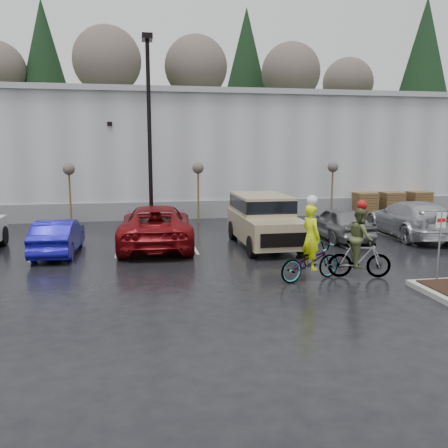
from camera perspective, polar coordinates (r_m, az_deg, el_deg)
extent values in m
plane|color=black|center=(13.28, 10.89, -8.47)|extent=(120.00, 120.00, 0.00)
cube|color=#A1A3A6|center=(34.08, -2.59, 8.45)|extent=(60.00, 15.00, 7.00)
cube|color=slate|center=(26.86, -0.32, 1.80)|extent=(60.00, 0.12, 1.00)
cube|color=#999B9E|center=(34.21, -2.63, 14.40)|extent=(60.50, 15.50, 0.30)
cube|color=#24411B|center=(56.96, -5.81, 8.26)|extent=(80.00, 25.00, 6.00)
cylinder|color=black|center=(23.77, -8.95, 10.37)|extent=(0.20, 0.20, 9.00)
cube|color=black|center=(24.30, -9.24, 21.28)|extent=(0.50, 1.00, 0.25)
cylinder|color=#513B20|center=(25.11, -18.00, 2.88)|extent=(0.10, 0.10, 2.80)
sphere|color=#544A43|center=(25.00, -18.18, 6.30)|extent=(0.60, 0.60, 0.60)
cylinder|color=#513B20|center=(25.10, -3.11, 3.32)|extent=(0.10, 0.10, 2.80)
sphere|color=#544A43|center=(24.99, -3.14, 6.74)|extent=(0.60, 0.60, 0.60)
cylinder|color=#513B20|center=(27.10, 12.85, 3.55)|extent=(0.10, 0.10, 2.80)
sphere|color=#544A43|center=(26.99, 12.97, 6.71)|extent=(0.60, 0.60, 0.60)
cube|color=#513B20|center=(29.13, 16.55, 2.35)|extent=(1.20, 1.20, 1.35)
cube|color=#513B20|center=(29.94, 19.45, 2.38)|extent=(1.20, 1.20, 1.35)
cube|color=#513B20|center=(30.88, 22.35, 2.41)|extent=(1.20, 1.20, 1.35)
cylinder|color=gray|center=(14.96, 24.44, -2.79)|extent=(0.05, 0.05, 2.20)
cube|color=white|center=(14.81, 24.66, 0.43)|extent=(0.30, 0.02, 0.45)
cube|color=red|center=(14.81, 24.68, 0.42)|extent=(0.26, 0.02, 0.10)
imported|color=#0F0C85|center=(18.88, -19.33, -1.44)|extent=(1.54, 4.09, 1.33)
imported|color=maroon|center=(19.39, -8.18, -0.20)|extent=(3.13, 6.21, 1.69)
imported|color=slate|center=(21.25, 13.63, 0.13)|extent=(1.82, 4.28, 1.44)
imported|color=#B6B9BE|center=(22.83, 21.54, 0.59)|extent=(2.69, 5.75, 1.62)
imported|color=#3F3F44|center=(14.62, 10.33, -4.52)|extent=(2.27, 1.37, 1.12)
imported|color=#CCE80C|center=(14.46, 10.42, -1.55)|extent=(0.67, 0.83, 1.97)
sphere|color=silver|center=(14.30, 10.55, 2.79)|extent=(0.32, 0.32, 0.32)
imported|color=#3F3F44|center=(15.25, 15.98, -4.08)|extent=(1.94, 0.96, 1.16)
imported|color=#4B552D|center=(15.11, 16.09, -1.55)|extent=(0.68, 0.98, 1.83)
sphere|color=#990C0C|center=(14.96, 16.27, 2.22)|extent=(0.30, 0.30, 0.30)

